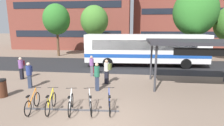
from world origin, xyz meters
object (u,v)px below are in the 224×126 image
street_tree_2 (195,12)px  transit_shelter (196,43)px  commuter_maroon_pack_4 (97,75)px  street_tree_0 (94,21)px  parked_bicycle_silver_3 (90,103)px  commuter_teal_pack_0 (92,64)px  parked_bicycle_orange_0 (33,103)px  commuter_olive_pack_2 (107,70)px  street_tree_1 (57,19)px  parked_bicycle_white_2 (71,104)px  commuter_maroon_pack_3 (21,67)px  parked_bicycle_blue_4 (109,103)px  parked_bicycle_yellow_1 (51,103)px  city_bus (146,49)px  trash_bin (2,88)px  commuter_navy_pack_1 (29,73)px

street_tree_2 → transit_shelter: bearing=-106.7°
commuter_maroon_pack_4 → street_tree_0: street_tree_0 is taller
parked_bicycle_silver_3 → commuter_teal_pack_0: (-1.31, 6.02, 0.59)m
parked_bicycle_orange_0 → commuter_olive_pack_2: bearing=-41.4°
street_tree_1 → street_tree_2: 17.16m
parked_bicycle_white_2 → street_tree_1: bearing=12.6°
parked_bicycle_orange_0 → commuter_maroon_pack_3: 6.11m
transit_shelter → parked_bicycle_blue_4: bearing=-140.7°
parked_bicycle_yellow_1 → commuter_olive_pack_2: bearing=-34.8°
city_bus → parked_bicycle_blue_4: city_bus is taller
parked_bicycle_orange_0 → trash_bin: (-2.66, 1.39, 0.13)m
parked_bicycle_blue_4 → street_tree_0: size_ratio=0.25×
commuter_olive_pack_2 → commuter_maroon_pack_3: 6.65m
parked_bicycle_orange_0 → parked_bicycle_white_2: size_ratio=1.01×
parked_bicycle_silver_3 → commuter_navy_pack_1: size_ratio=0.97×
parked_bicycle_white_2 → commuter_olive_pack_2: commuter_olive_pack_2 is taller
commuter_maroon_pack_3 → trash_bin: 3.62m
commuter_maroon_pack_3 → trash_bin: size_ratio=1.65×
street_tree_0 → street_tree_2: street_tree_2 is taller
parked_bicycle_blue_4 → street_tree_1: bearing=21.1°
parked_bicycle_blue_4 → commuter_navy_pack_1: bearing=55.3°
commuter_teal_pack_0 → commuter_navy_pack_1: bearing=-55.9°
city_bus → parked_bicycle_white_2: (-4.20, -10.59, -1.39)m
parked_bicycle_orange_0 → commuter_olive_pack_2: 5.36m
parked_bicycle_orange_0 → street_tree_0: 17.97m
parked_bicycle_yellow_1 → commuter_teal_pack_0: 6.23m
parked_bicycle_silver_3 → street_tree_1: (-8.22, 15.57, 4.55)m
commuter_maroon_pack_3 → street_tree_1: (-1.79, 10.99, 3.95)m
commuter_teal_pack_0 → street_tree_1: size_ratio=0.24×
parked_bicycle_white_2 → parked_bicycle_blue_4: same height
parked_bicycle_blue_4 → street_tree_2: size_ratio=0.21×
parked_bicycle_silver_3 → street_tree_0: bearing=-6.2°
parked_bicycle_white_2 → trash_bin: bearing=61.8°
parked_bicycle_orange_0 → street_tree_1: (-5.49, 15.82, 4.55)m
parked_bicycle_silver_3 → transit_shelter: size_ratio=0.27×
parked_bicycle_white_2 → transit_shelter: 8.55m
parked_bicycle_white_2 → transit_shelter: transit_shelter is taller
commuter_teal_pack_0 → commuter_navy_pack_1: commuter_navy_pack_1 is taller
street_tree_0 → commuter_maroon_pack_4: bearing=-77.6°
parked_bicycle_white_2 → parked_bicycle_yellow_1: bearing=79.3°
commuter_teal_pack_0 → trash_bin: commuter_teal_pack_0 is taller
street_tree_2 → commuter_maroon_pack_4: bearing=-129.7°
parked_bicycle_silver_3 → trash_bin: (-5.39, 1.14, 0.13)m
street_tree_0 → commuter_olive_pack_2: bearing=-74.5°
commuter_maroon_pack_3 → commuter_teal_pack_0: bearing=99.5°
parked_bicycle_blue_4 → street_tree_1: size_ratio=0.24×
parked_bicycle_silver_3 → commuter_olive_pack_2: bearing=-20.2°
commuter_teal_pack_0 → commuter_maroon_pack_3: 5.32m
commuter_teal_pack_0 → commuter_olive_pack_2: bearing=30.0°
transit_shelter → street_tree_0: 16.07m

